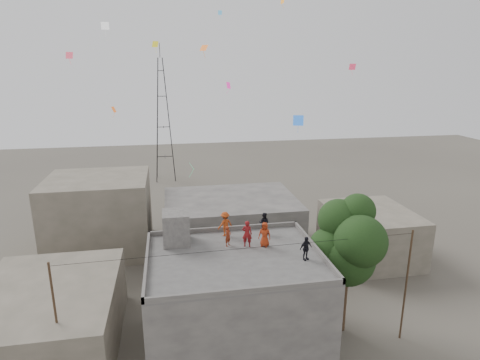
# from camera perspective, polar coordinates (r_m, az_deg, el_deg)

# --- Properties ---
(ground) EXTENTS (140.00, 140.00, 0.00)m
(ground) POSITION_cam_1_polar(r_m,az_deg,el_deg) (26.75, -0.77, -22.67)
(ground) COLOR #4A443C
(ground) RESTS_ON ground
(main_building) EXTENTS (10.00, 8.00, 6.10)m
(main_building) POSITION_cam_1_polar(r_m,az_deg,el_deg) (24.97, -0.80, -17.18)
(main_building) COLOR #4A4745
(main_building) RESTS_ON ground
(parapet) EXTENTS (10.00, 8.00, 0.30)m
(parapet) POSITION_cam_1_polar(r_m,az_deg,el_deg) (23.39, -0.83, -10.57)
(parapet) COLOR #4A4745
(parapet) RESTS_ON main_building
(stair_head_box) EXTENTS (1.60, 1.80, 2.00)m
(stair_head_box) POSITION_cam_1_polar(r_m,az_deg,el_deg) (25.16, -9.08, -6.70)
(stair_head_box) COLOR #4A4745
(stair_head_box) RESTS_ON main_building
(neighbor_west) EXTENTS (8.00, 10.00, 4.00)m
(neighbor_west) POSITION_cam_1_polar(r_m,az_deg,el_deg) (28.03, -25.49, -17.40)
(neighbor_west) COLOR #5B5547
(neighbor_west) RESTS_ON ground
(neighbor_north) EXTENTS (12.00, 9.00, 5.00)m
(neighbor_north) POSITION_cam_1_polar(r_m,az_deg,el_deg) (37.84, -1.31, -6.20)
(neighbor_north) COLOR #4A4745
(neighbor_north) RESTS_ON ground
(neighbor_northwest) EXTENTS (9.00, 8.00, 7.00)m
(neighbor_northwest) POSITION_cam_1_polar(r_m,az_deg,el_deg) (39.52, -19.31, -4.60)
(neighbor_northwest) COLOR #5B5547
(neighbor_northwest) RESTS_ON ground
(neighbor_east) EXTENTS (7.00, 8.00, 4.40)m
(neighbor_east) POSITION_cam_1_polar(r_m,az_deg,el_deg) (38.12, 17.96, -7.33)
(neighbor_east) COLOR #5B5547
(neighbor_east) RESTS_ON ground
(tree) EXTENTS (4.90, 4.60, 9.10)m
(tree) POSITION_cam_1_polar(r_m,az_deg,el_deg) (26.07, 15.32, -8.65)
(tree) COLOR black
(tree) RESTS_ON ground
(utility_line) EXTENTS (20.12, 0.62, 7.40)m
(utility_line) POSITION_cam_1_polar(r_m,az_deg,el_deg) (23.59, 0.98, -17.09)
(utility_line) COLOR black
(utility_line) RESTS_ON ground
(transmission_tower) EXTENTS (2.97, 2.97, 20.01)m
(transmission_tower) POSITION_cam_1_polar(r_m,az_deg,el_deg) (61.17, -10.86, 8.32)
(transmission_tower) COLOR black
(transmission_tower) RESTS_ON ground
(person_red_adult) EXTENTS (0.70, 0.56, 1.66)m
(person_red_adult) POSITION_cam_1_polar(r_m,az_deg,el_deg) (24.41, 1.00, -7.64)
(person_red_adult) COLOR maroon
(person_red_adult) RESTS_ON main_building
(person_orange_child) EXTENTS (0.89, 0.78, 1.53)m
(person_orange_child) POSITION_cam_1_polar(r_m,az_deg,el_deg) (24.52, 3.53, -7.73)
(person_orange_child) COLOR #992C11
(person_orange_child) RESTS_ON main_building
(person_dark_child) EXTENTS (0.88, 0.81, 1.45)m
(person_dark_child) POSITION_cam_1_polar(r_m,az_deg,el_deg) (26.32, 3.43, -6.14)
(person_dark_child) COLOR black
(person_dark_child) RESTS_ON main_building
(person_dark_adult) EXTENTS (0.89, 0.60, 1.40)m
(person_dark_adult) POSITION_cam_1_polar(r_m,az_deg,el_deg) (23.16, 9.34, -9.57)
(person_dark_adult) COLOR black
(person_dark_adult) RESTS_ON main_building
(person_orange_adult) EXTENTS (1.20, 0.99, 1.61)m
(person_orange_adult) POSITION_cam_1_polar(r_m,az_deg,el_deg) (25.95, -2.14, -6.26)
(person_orange_adult) COLOR #A03812
(person_orange_adult) RESTS_ON main_building
(person_red_child) EXTENTS (0.54, 0.54, 1.26)m
(person_red_child) POSITION_cam_1_polar(r_m,az_deg,el_deg) (24.59, -1.72, -7.98)
(person_red_child) COLOR maroon
(person_red_child) RESTS_ON main_building
(kites) EXTENTS (20.28, 11.09, 11.14)m
(kites) POSITION_cam_1_polar(r_m,az_deg,el_deg) (28.03, -3.44, 14.92)
(kites) COLOR orange
(kites) RESTS_ON ground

